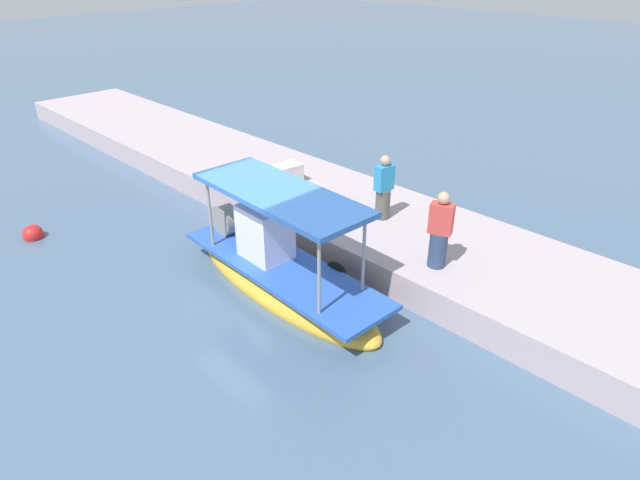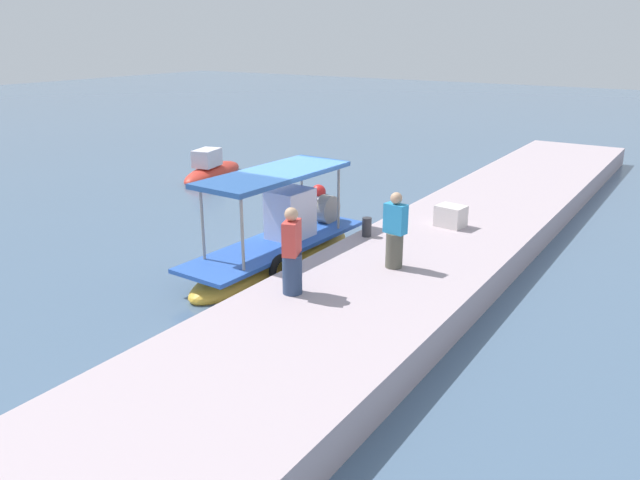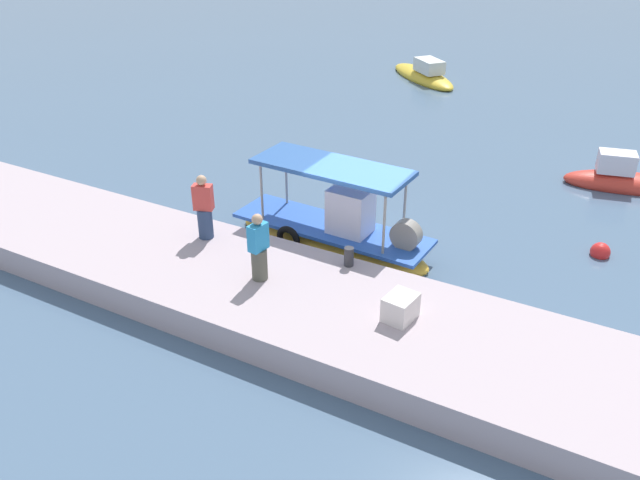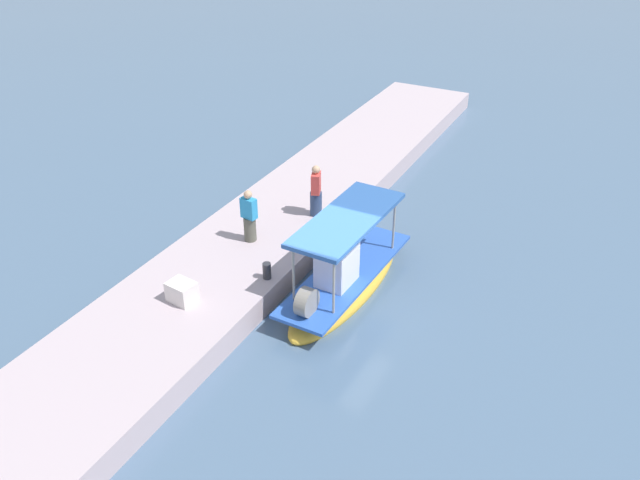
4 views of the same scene
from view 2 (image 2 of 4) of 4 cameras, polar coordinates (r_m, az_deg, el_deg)
name	(u,v)px [view 2 (image 2 of 4)]	position (r m, az deg, el deg)	size (l,w,h in m)	color
ground_plane	(287,255)	(16.63, -3.04, -1.44)	(120.00, 120.00, 0.00)	slate
dock_quay	(412,270)	(14.76, 8.50, -2.74)	(36.00, 3.96, 0.74)	#B5A3AA
main_fishing_boat	(279,249)	(15.80, -3.79, -0.84)	(5.98, 1.85, 2.82)	gold
fisherman_near_bollard	(395,234)	(13.60, 6.92, 0.57)	(0.43, 0.51, 1.71)	#535346
fisherman_by_crate	(292,255)	(12.14, -2.60, -1.40)	(0.57, 0.51, 1.77)	navy
mooring_bollard	(367,227)	(15.77, 4.34, 1.20)	(0.24, 0.24, 0.49)	#2D2D33
cargo_crate	(451,216)	(16.90, 11.96, 2.17)	(0.73, 0.58, 0.57)	silver
marker_buoy	(319,192)	(22.83, -0.13, 4.47)	(0.54, 0.54, 0.54)	red
moored_boat_near	(212,172)	(25.93, -9.92, 6.22)	(4.10, 2.12, 1.48)	red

